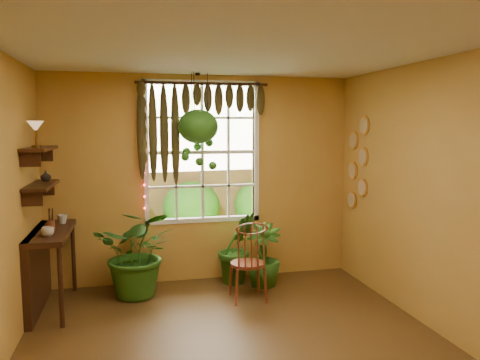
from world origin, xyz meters
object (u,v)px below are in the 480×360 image
object	(u,v)px
potted_plant_left	(139,252)
hanging_basket	(198,131)
counter_ledge	(42,261)
windsor_chair	(248,274)
potted_plant_mid	(237,247)

from	to	relation	value
potted_plant_left	hanging_basket	bearing A→B (deg)	18.64
counter_ledge	potted_plant_left	distance (m)	1.07
windsor_chair	potted_plant_mid	size ratio (longest dim) A/B	1.16
potted_plant_left	windsor_chair	bearing A→B (deg)	-18.91
potted_plant_left	hanging_basket	distance (m)	1.65
windsor_chair	potted_plant_left	size ratio (longest dim) A/B	1.02
windsor_chair	potted_plant_mid	bearing A→B (deg)	89.19
counter_ledge	windsor_chair	xyz separation A→B (m)	(2.30, -0.25, -0.23)
potted_plant_left	potted_plant_mid	size ratio (longest dim) A/B	1.14
potted_plant_left	counter_ledge	bearing A→B (deg)	-170.26
counter_ledge	hanging_basket	distance (m)	2.36
counter_ledge	windsor_chair	world-z (taller)	windsor_chair
counter_ledge	potted_plant_mid	world-z (taller)	potted_plant_mid
windsor_chair	counter_ledge	bearing A→B (deg)	174.38
potted_plant_left	hanging_basket	world-z (taller)	hanging_basket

